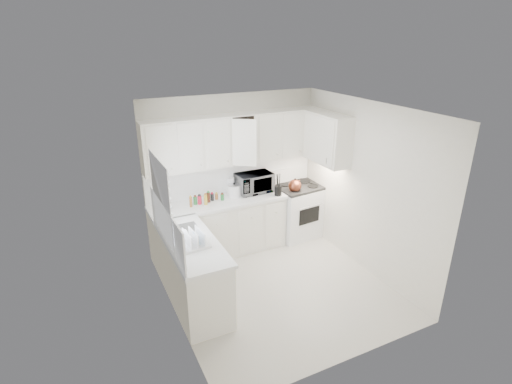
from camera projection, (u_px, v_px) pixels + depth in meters
floor at (277, 286)px, 5.84m from camera, size 3.20×3.20×0.00m
ceiling at (281, 109)px, 4.87m from camera, size 3.20×3.20×0.00m
wall_back at (233, 171)px, 6.69m from camera, size 3.00×0.00×3.00m
wall_front at (355, 263)px, 4.02m from camera, size 3.00×0.00×3.00m
wall_left at (169, 228)px, 4.75m from camera, size 0.00×3.20×3.20m
wall_right at (366, 188)px, 5.97m from camera, size 0.00×3.20×3.20m
window_blinds at (162, 198)px, 4.95m from camera, size 0.06×0.96×1.06m
lower_cabinets_back at (219, 228)px, 6.60m from camera, size 2.22×0.60×0.90m
lower_cabinets_left at (193, 274)px, 5.35m from camera, size 0.60×1.60×0.90m
countertop_back at (218, 202)px, 6.41m from camera, size 2.24×0.64×0.05m
countertop_left at (191, 243)px, 5.18m from camera, size 0.64×1.62×0.05m
backsplash_back at (233, 176)px, 6.71m from camera, size 2.98×0.02×0.55m
backsplash_left at (166, 227)px, 4.95m from camera, size 0.02×1.60×0.55m
upper_cabinets_back at (236, 163)px, 6.48m from camera, size 3.00×0.33×0.80m
upper_cabinets_right at (326, 162)px, 6.51m from camera, size 0.33×0.90×0.80m
sink at (183, 222)px, 5.42m from camera, size 0.42×0.38×0.30m
stove at (298, 204)px, 7.14m from camera, size 0.86×0.73×1.23m
tea_kettle at (295, 185)px, 6.76m from camera, size 0.34×0.32×0.25m
frying_pan at (303, 181)px, 7.21m from camera, size 0.46×0.57×0.04m
microwave at (254, 180)px, 6.71m from camera, size 0.62×0.36×0.41m
rice_cooker at (234, 189)px, 6.57m from camera, size 0.25×0.25×0.23m
paper_towel at (231, 185)px, 6.68m from camera, size 0.12×0.12×0.27m
utensil_crock at (278, 184)px, 6.56m from camera, size 0.15×0.15×0.39m
dish_rack at (190, 238)px, 4.98m from camera, size 0.47×0.37×0.25m
spice_left_0 at (188, 199)px, 6.30m from camera, size 0.06×0.06×0.13m
spice_left_1 at (195, 200)px, 6.26m from camera, size 0.06×0.06×0.13m
spice_left_2 at (197, 198)px, 6.36m from camera, size 0.06×0.06×0.13m
spice_left_3 at (204, 199)px, 6.32m from camera, size 0.06×0.06×0.13m
spice_left_4 at (206, 196)px, 6.42m from camera, size 0.06×0.06×0.13m
spice_left_5 at (212, 197)px, 6.38m from camera, size 0.06×0.06×0.13m
spice_left_6 at (215, 195)px, 6.49m from camera, size 0.06×0.06×0.13m
spice_left_7 at (221, 196)px, 6.44m from camera, size 0.06×0.06×0.13m
sauce_right_0 at (267, 183)px, 6.91m from camera, size 0.06×0.06×0.19m
sauce_right_1 at (271, 184)px, 6.88m from camera, size 0.06×0.06×0.19m
sauce_right_2 at (272, 182)px, 6.95m from camera, size 0.06×0.06×0.19m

